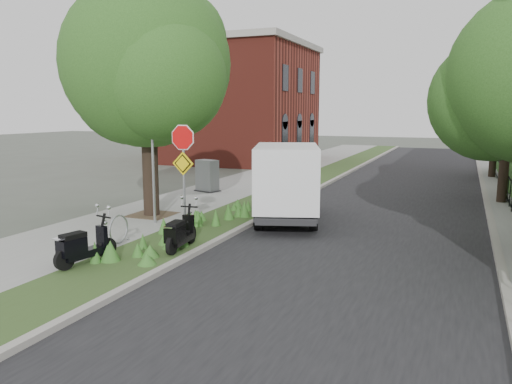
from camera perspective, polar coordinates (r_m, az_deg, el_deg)
ground at (r=12.82m, az=-4.01°, el=-6.93°), size 120.00×120.00×0.00m
sidewalk_near at (r=23.43m, az=-2.36°, el=0.64°), size 3.50×60.00×0.12m
verge at (r=22.42m, az=4.03°, el=0.23°), size 2.00×60.00×0.12m
kerb_near at (r=22.13m, az=6.48°, el=0.09°), size 0.20×60.00×0.13m
road at (r=21.45m, az=15.49°, el=-0.65°), size 7.00×60.00×0.01m
kerb_far at (r=21.30m, az=24.87°, el=-1.08°), size 0.20×60.00×0.13m
street_tree_main at (r=16.92m, az=-12.46°, el=13.23°), size 6.21×5.54×7.66m
bare_post at (r=15.57m, az=-11.70°, el=3.72°), size 0.08×0.08×4.00m
bike_hoop at (r=13.62m, az=-15.42°, el=-4.12°), size 0.06×0.78×0.77m
sign_assembly at (r=13.56m, az=-8.32°, el=3.90°), size 0.94×0.08×3.22m
fence_far at (r=21.26m, az=26.86°, el=0.41°), size 0.04×24.00×1.00m
brick_building at (r=36.27m, az=-1.91°, el=10.27°), size 9.40×10.40×8.30m
far_tree_b at (r=21.10m, az=26.88°, el=10.45°), size 4.83×4.31×6.56m
far_tree_c at (r=29.07m, az=25.74°, el=9.11°), size 4.37×3.89×5.93m
scooter_near at (r=12.59m, az=-8.86°, el=-5.00°), size 0.44×1.61×0.77m
scooter_far at (r=11.94m, az=-19.53°, el=-6.20°), size 0.56×1.62×0.78m
box_truck at (r=16.16m, az=3.50°, el=1.49°), size 3.22×5.03×2.13m
utility_cabinet at (r=21.67m, az=-5.60°, el=1.80°), size 1.17×0.95×1.36m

